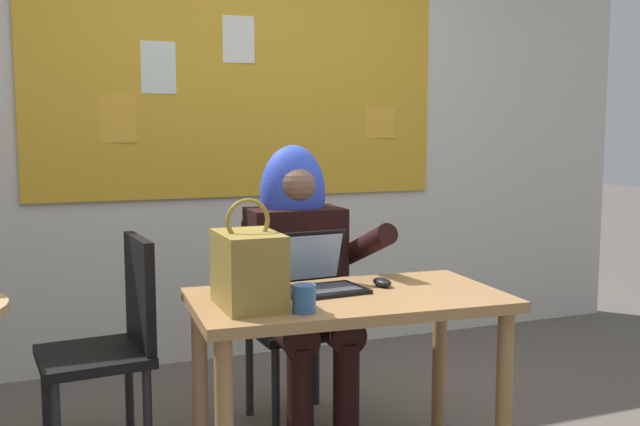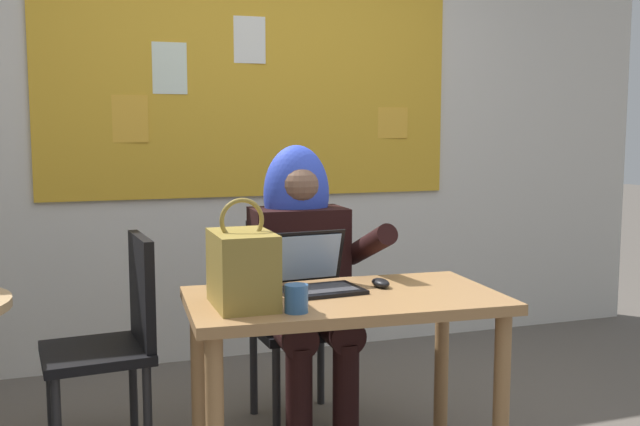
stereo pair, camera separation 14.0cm
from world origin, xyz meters
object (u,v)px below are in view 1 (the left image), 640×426
Objects in this scene: desk_main at (348,324)px; handbag at (249,269)px; coffee_mug at (304,299)px; chair_spare_by_window at (114,336)px; laptop at (317,277)px; computer_mouse at (382,282)px; person_costumed at (300,263)px; chair_at_desk at (290,308)px.

desk_main is 0.47m from handbag.
coffee_mug is 0.95m from chair_spare_by_window.
laptop is 0.26m from computer_mouse.
chair_spare_by_window is at bearing 124.37° from handbag.
desk_main is at bearing 140.86° from chair_spare_by_window.
person_costumed is (0.01, 0.54, 0.14)m from desk_main.
handbag is at bearing 119.51° from chair_spare_by_window.
coffee_mug is (-0.24, -0.19, 0.16)m from desk_main.
desk_main is at bearing 1.36° from person_costumed.
laptop is 3.45× the size of coffee_mug.
chair_at_desk is 1.01× the size of chair_spare_by_window.
chair_at_desk is 8.80× the size of computer_mouse.
desk_main is 0.68m from chair_at_desk.
chair_at_desk is 0.61m from laptop.
chair_spare_by_window is at bearing 153.23° from computer_mouse.
laptop is 0.35m from coffee_mug.
chair_spare_by_window is (-0.40, 0.58, -0.35)m from handbag.
computer_mouse is at bearing 12.12° from handbag.
handbag is at bearing -169.37° from computer_mouse.
chair_spare_by_window is at bearing -87.39° from person_costumed.
handbag is (-0.40, -0.72, 0.34)m from chair_at_desk.
chair_at_desk is 0.89m from handbag.
desk_main is at bearing -3.47° from chair_at_desk.
desk_main is 3.15× the size of handbag.
computer_mouse is at bearing 22.66° from person_costumed.
coffee_mug is at bearing -149.24° from computer_mouse.
chair_at_desk is at bearing 104.75° from computer_mouse.
laptop is at bearing 144.96° from chair_spare_by_window.
person_costumed reaches higher than chair_spare_by_window.
chair_at_desk reaches higher than coffee_mug.
desk_main is 12.54× the size of coffee_mug.
computer_mouse is 0.28× the size of handbag.
chair_at_desk is at bearing -175.44° from chair_spare_by_window.
handbag is at bearing -32.15° from person_costumed.
computer_mouse is (0.17, -0.59, 0.22)m from chair_at_desk.
laptop reaches higher than chair_spare_by_window.
handbag reaches higher than desk_main.
person_costumed is 3.86× the size of laptop.
chair_at_desk is 0.27m from person_costumed.
handbag is 3.98× the size of coffee_mug.
chair_spare_by_window is (-0.72, 0.42, -0.27)m from laptop.
desk_main is at bearing -63.32° from laptop.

